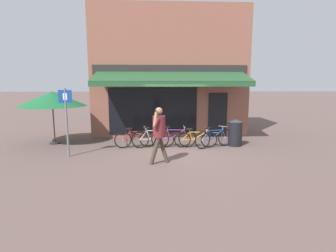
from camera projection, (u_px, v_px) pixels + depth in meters
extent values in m
plane|color=brown|center=(177.00, 151.00, 9.95)|extent=(160.00, 160.00, 0.00)
cube|color=#8E5647|center=(169.00, 73.00, 13.56)|extent=(7.51, 3.00, 6.16)
cube|color=black|center=(153.00, 111.00, 12.32)|extent=(4.13, 0.04, 2.20)
cube|color=black|center=(218.00, 115.00, 12.50)|extent=(0.90, 0.04, 2.10)
cube|color=#282623|center=(171.00, 70.00, 12.05)|extent=(7.13, 0.06, 0.44)
cube|color=#23512D|center=(172.00, 76.00, 11.29)|extent=(6.76, 1.69, 0.50)
cube|color=#23512D|center=(173.00, 84.00, 10.52)|extent=(6.76, 0.03, 0.20)
cylinder|color=#47494F|center=(175.00, 133.00, 10.55)|extent=(3.95, 0.04, 0.04)
cylinder|color=#47494F|center=(127.00, 140.00, 10.50)|extent=(0.04, 0.04, 0.55)
cylinder|color=#47494F|center=(222.00, 139.00, 10.69)|extent=(0.04, 0.04, 0.55)
torus|color=black|center=(148.00, 139.00, 10.51)|extent=(0.69, 0.25, 0.68)
cylinder|color=#9E9EA3|center=(148.00, 139.00, 10.51)|extent=(0.08, 0.08, 0.08)
torus|color=black|center=(123.00, 140.00, 10.28)|extent=(0.69, 0.25, 0.68)
cylinder|color=#9E9EA3|center=(123.00, 140.00, 10.28)|extent=(0.08, 0.08, 0.08)
cylinder|color=#B21E1E|center=(139.00, 136.00, 10.38)|extent=(0.55, 0.09, 0.36)
cylinder|color=#B21E1E|center=(138.00, 132.00, 10.32)|extent=(0.61, 0.14, 0.05)
cylinder|color=#B21E1E|center=(131.00, 136.00, 10.31)|extent=(0.11, 0.10, 0.35)
cylinder|color=#B21E1E|center=(127.00, 140.00, 10.33)|extent=(0.35, 0.10, 0.05)
cylinder|color=#B21E1E|center=(126.00, 136.00, 10.27)|extent=(0.30, 0.04, 0.35)
cylinder|color=#B21E1E|center=(147.00, 135.00, 10.45)|extent=(0.14, 0.10, 0.33)
cylinder|color=#9E9EA3|center=(129.00, 130.00, 10.24)|extent=(0.06, 0.05, 0.11)
cube|color=black|center=(129.00, 129.00, 10.21)|extent=(0.25, 0.15, 0.06)
cylinder|color=#9E9EA3|center=(145.00, 130.00, 10.37)|extent=(0.03, 0.05, 0.14)
cylinder|color=#9E9EA3|center=(145.00, 128.00, 10.36)|extent=(0.12, 0.51, 0.09)
torus|color=black|center=(166.00, 139.00, 10.47)|extent=(0.70, 0.14, 0.69)
cylinder|color=#9E9EA3|center=(166.00, 139.00, 10.47)|extent=(0.07, 0.07, 0.07)
torus|color=black|center=(140.00, 139.00, 10.35)|extent=(0.70, 0.14, 0.69)
cylinder|color=#9E9EA3|center=(140.00, 139.00, 10.35)|extent=(0.07, 0.07, 0.07)
cylinder|color=#BCB7B2|center=(156.00, 135.00, 10.41)|extent=(0.57, 0.10, 0.37)
cylinder|color=#BCB7B2|center=(155.00, 131.00, 10.39)|extent=(0.63, 0.08, 0.05)
cylinder|color=#BCB7B2|center=(148.00, 135.00, 10.37)|extent=(0.12, 0.06, 0.36)
cylinder|color=#BCB7B2|center=(145.00, 139.00, 10.37)|extent=(0.36, 0.06, 0.05)
cylinder|color=#BCB7B2|center=(144.00, 135.00, 10.35)|extent=(0.31, 0.08, 0.36)
cylinder|color=#BCB7B2|center=(164.00, 135.00, 10.45)|extent=(0.15, 0.05, 0.34)
cylinder|color=#9E9EA3|center=(147.00, 129.00, 10.34)|extent=(0.06, 0.03, 0.11)
cube|color=black|center=(146.00, 128.00, 10.34)|extent=(0.25, 0.12, 0.06)
cylinder|color=#9E9EA3|center=(163.00, 129.00, 10.42)|extent=(0.03, 0.04, 0.14)
cylinder|color=#9E9EA3|center=(163.00, 127.00, 10.41)|extent=(0.06, 0.52, 0.06)
torus|color=black|center=(187.00, 138.00, 10.47)|extent=(0.72, 0.09, 0.72)
cylinder|color=#9E9EA3|center=(187.00, 138.00, 10.47)|extent=(0.07, 0.06, 0.07)
torus|color=black|center=(160.00, 139.00, 10.41)|extent=(0.72, 0.09, 0.72)
cylinder|color=#9E9EA3|center=(160.00, 139.00, 10.41)|extent=(0.07, 0.06, 0.07)
cylinder|color=#892D7A|center=(177.00, 135.00, 10.43)|extent=(0.61, 0.06, 0.38)
cylinder|color=#892D7A|center=(176.00, 130.00, 10.41)|extent=(0.67, 0.04, 0.05)
cylinder|color=#892D7A|center=(169.00, 134.00, 10.41)|extent=(0.12, 0.06, 0.38)
cylinder|color=#892D7A|center=(165.00, 139.00, 10.42)|extent=(0.38, 0.04, 0.05)
cylinder|color=#892D7A|center=(164.00, 134.00, 10.40)|extent=(0.33, 0.06, 0.38)
cylinder|color=#892D7A|center=(186.00, 134.00, 10.45)|extent=(0.16, 0.05, 0.35)
cylinder|color=#9E9EA3|center=(167.00, 129.00, 10.38)|extent=(0.06, 0.03, 0.11)
cube|color=black|center=(167.00, 127.00, 10.37)|extent=(0.24, 0.11, 0.06)
cylinder|color=#9E9EA3|center=(184.00, 128.00, 10.42)|extent=(0.03, 0.03, 0.14)
cylinder|color=#9E9EA3|center=(184.00, 127.00, 10.42)|extent=(0.03, 0.52, 0.05)
torus|color=black|center=(209.00, 140.00, 10.38)|extent=(0.67, 0.18, 0.66)
cylinder|color=#9E9EA3|center=(209.00, 140.00, 10.38)|extent=(0.07, 0.07, 0.08)
torus|color=black|center=(182.00, 140.00, 10.39)|extent=(0.67, 0.18, 0.66)
cylinder|color=#9E9EA3|center=(182.00, 140.00, 10.39)|extent=(0.07, 0.07, 0.08)
cylinder|color=orange|center=(199.00, 136.00, 10.34)|extent=(0.59, 0.12, 0.35)
cylinder|color=orange|center=(198.00, 132.00, 10.29)|extent=(0.65, 0.07, 0.05)
cylinder|color=orange|center=(191.00, 136.00, 10.34)|extent=(0.13, 0.09, 0.35)
cylinder|color=orange|center=(187.00, 140.00, 10.39)|extent=(0.37, 0.05, 0.05)
cylinder|color=orange|center=(186.00, 136.00, 10.34)|extent=(0.32, 0.10, 0.34)
cylinder|color=orange|center=(208.00, 136.00, 10.33)|extent=(0.16, 0.08, 0.32)
cylinder|color=#9E9EA3|center=(190.00, 131.00, 10.28)|extent=(0.06, 0.04, 0.11)
cube|color=black|center=(189.00, 129.00, 10.26)|extent=(0.25, 0.12, 0.06)
cylinder|color=#9E9EA3|center=(207.00, 131.00, 10.27)|extent=(0.03, 0.05, 0.14)
cylinder|color=#9E9EA3|center=(207.00, 129.00, 10.25)|extent=(0.06, 0.52, 0.10)
torus|color=black|center=(225.00, 137.00, 10.70)|extent=(0.67, 0.36, 0.70)
cylinder|color=#9E9EA3|center=(225.00, 137.00, 10.70)|extent=(0.09, 0.09, 0.07)
torus|color=black|center=(203.00, 140.00, 10.21)|extent=(0.67, 0.36, 0.70)
cylinder|color=#9E9EA3|center=(203.00, 140.00, 10.21)|extent=(0.09, 0.09, 0.07)
cylinder|color=#1E4793|center=(217.00, 135.00, 10.50)|extent=(0.57, 0.30, 0.37)
cylinder|color=#1E4793|center=(216.00, 130.00, 10.46)|extent=(0.64, 0.31, 0.05)
cylinder|color=#1E4793|center=(210.00, 135.00, 10.34)|extent=(0.12, 0.05, 0.37)
cylinder|color=#1E4793|center=(207.00, 140.00, 10.30)|extent=(0.37, 0.19, 0.05)
cylinder|color=#1E4793|center=(206.00, 135.00, 10.26)|extent=(0.31, 0.18, 0.37)
cylinder|color=#1E4793|center=(224.00, 134.00, 10.66)|extent=(0.16, 0.07, 0.34)
cylinder|color=#9E9EA3|center=(209.00, 130.00, 10.29)|extent=(0.06, 0.04, 0.11)
cube|color=black|center=(208.00, 128.00, 10.28)|extent=(0.26, 0.19, 0.06)
cylinder|color=#9E9EA3|center=(223.00, 128.00, 10.61)|extent=(0.04, 0.04, 0.14)
cylinder|color=#9E9EA3|center=(223.00, 126.00, 10.60)|extent=(0.23, 0.49, 0.05)
cylinder|color=#47382D|center=(155.00, 151.00, 8.22)|extent=(0.38, 0.16, 0.89)
cylinder|color=#47382D|center=(163.00, 149.00, 8.43)|extent=(0.38, 0.16, 0.89)
cylinder|color=maroon|center=(159.00, 126.00, 8.20)|extent=(0.43, 0.43, 0.68)
sphere|color=#A87A5B|center=(159.00, 111.00, 8.13)|extent=(0.22, 0.22, 0.22)
cylinder|color=maroon|center=(163.00, 125.00, 8.43)|extent=(0.32, 0.16, 0.61)
cylinder|color=maroon|center=(156.00, 123.00, 7.95)|extent=(0.26, 0.20, 0.31)
cylinder|color=#A87A5B|center=(155.00, 120.00, 7.94)|extent=(0.19, 0.22, 0.46)
cube|color=black|center=(156.00, 112.00, 7.96)|extent=(0.03, 0.07, 0.14)
cylinder|color=black|center=(235.00, 134.00, 10.72)|extent=(0.56, 0.56, 0.99)
cone|color=#33353A|center=(236.00, 120.00, 10.63)|extent=(0.57, 0.57, 0.11)
cylinder|color=slate|center=(67.00, 123.00, 8.98)|extent=(0.07, 0.07, 2.38)
cube|color=#14429E|center=(65.00, 96.00, 8.83)|extent=(0.44, 0.02, 0.44)
cube|color=white|center=(65.00, 96.00, 8.82)|extent=(0.14, 0.01, 0.22)
cylinder|color=#4C3D2D|center=(53.00, 118.00, 10.99)|extent=(0.05, 0.05, 2.16)
cone|color=#196033|center=(52.00, 99.00, 10.86)|extent=(2.75, 2.75, 0.62)
cylinder|color=#262628|center=(55.00, 143.00, 11.15)|extent=(0.44, 0.44, 0.06)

